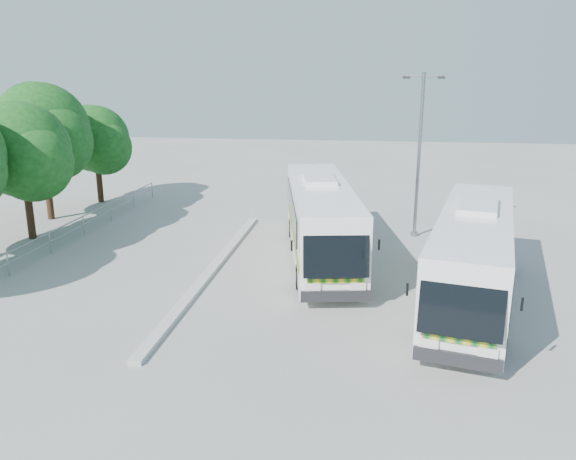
% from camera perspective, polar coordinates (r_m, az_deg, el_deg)
% --- Properties ---
extents(ground, '(100.00, 100.00, 0.00)m').
position_cam_1_polar(ground, '(20.77, -2.89, -6.11)').
color(ground, '#9B9B96').
rests_on(ground, ground).
extents(kerb_divider, '(0.40, 16.00, 0.15)m').
position_cam_1_polar(kerb_divider, '(23.09, -7.56, -3.79)').
color(kerb_divider, '#B2B2AD').
rests_on(kerb_divider, ground).
extents(railing, '(0.06, 22.00, 1.00)m').
position_cam_1_polar(railing, '(27.65, -22.01, -0.13)').
color(railing, gray).
rests_on(railing, ground).
extents(tree_far_c, '(4.97, 4.69, 6.49)m').
position_cam_1_polar(tree_far_c, '(29.04, -25.29, 7.31)').
color(tree_far_c, '#382314').
rests_on(tree_far_c, ground).
extents(tree_far_d, '(5.62, 5.30, 7.33)m').
position_cam_1_polar(tree_far_d, '(32.72, -23.64, 9.24)').
color(tree_far_d, '#382314').
rests_on(tree_far_d, ground).
extents(tree_far_e, '(4.54, 4.28, 5.92)m').
position_cam_1_polar(tree_far_e, '(36.39, -18.86, 8.71)').
color(tree_far_e, '#382314').
rests_on(tree_far_e, ground).
extents(coach_main, '(4.34, 11.81, 3.21)m').
position_cam_1_polar(coach_main, '(23.88, 3.31, 1.20)').
color(coach_main, white).
rests_on(coach_main, ground).
extents(coach_adjacent, '(4.63, 11.48, 3.13)m').
position_cam_1_polar(coach_adjacent, '(20.25, 18.28, -2.33)').
color(coach_adjacent, white).
rests_on(coach_adjacent, ground).
extents(lamppost, '(1.90, 0.40, 7.78)m').
position_cam_1_polar(lamppost, '(27.47, 13.21, 8.06)').
color(lamppost, gray).
rests_on(lamppost, ground).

